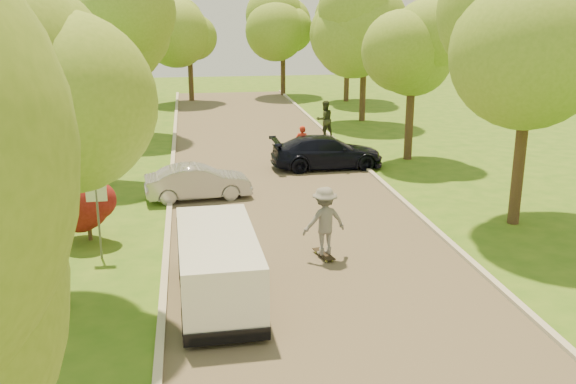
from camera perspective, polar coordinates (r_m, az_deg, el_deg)
ground at (r=14.97m, az=4.77°, el=-10.28°), size 100.00×100.00×0.00m
road at (r=22.27m, az=-0.02°, el=-1.15°), size 8.00×60.00×0.01m
curb_left at (r=22.03m, az=-10.50°, el=-1.48°), size 0.18×60.00×0.12m
curb_right at (r=23.20m, az=9.91°, el=-0.54°), size 0.18×60.00×0.12m
street_sign at (r=17.93m, az=-16.61°, el=-0.99°), size 0.55×0.06×2.17m
red_shrub at (r=19.55m, az=-17.41°, el=-1.07°), size 1.70×1.70×1.95m
tree_l_mida at (r=14.39m, az=-21.25°, el=9.19°), size 4.71×4.60×7.39m
tree_l_midb at (r=25.33m, az=-17.21°, el=10.84°), size 4.30×4.20×6.62m
tree_l_far at (r=35.15m, az=-14.39°, el=13.84°), size 4.92×4.80×7.79m
tree_r_mida at (r=20.76m, az=21.35°, el=12.06°), size 5.13×5.00×7.95m
tree_r_midb at (r=28.79m, az=11.45°, el=12.40°), size 4.51×4.40×7.01m
tree_r_far at (r=38.46m, az=7.21°, el=14.92°), size 5.33×5.20×8.34m
tree_bg_a at (r=43.36m, az=-16.67°, el=13.84°), size 5.12×5.00×7.72m
tree_bg_b at (r=46.45m, az=5.64°, el=14.82°), size 5.12×5.00×7.95m
tree_bg_c at (r=47.02m, az=-8.54°, el=14.11°), size 4.92×4.80×7.33m
tree_bg_d at (r=49.58m, az=-0.19°, el=14.73°), size 5.12×5.00×7.72m
minivan at (r=15.00m, az=-6.27°, el=-6.55°), size 1.88×4.54×1.67m
silver_sedan at (r=23.06m, az=-8.00°, el=0.88°), size 3.86×1.72×1.23m
dark_sedan at (r=27.24m, az=3.47°, el=3.56°), size 4.79×2.04×1.38m
longboard at (r=17.71m, az=3.20°, el=-5.53°), size 0.48×1.00×0.11m
skateboarder at (r=17.38m, az=3.25°, el=-2.58°), size 1.35×0.96×1.89m
person_striped at (r=28.26m, az=1.27°, el=4.30°), size 0.67×0.54×1.62m
person_olive at (r=33.49m, az=3.28°, el=6.46°), size 1.12×0.99×1.94m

